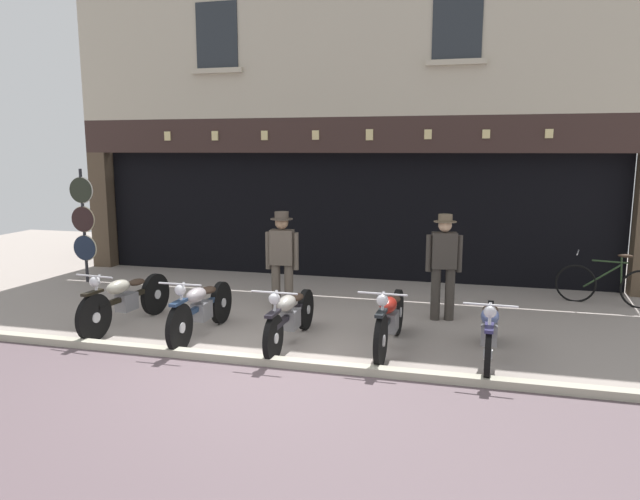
# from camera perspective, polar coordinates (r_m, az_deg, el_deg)

# --- Properties ---
(ground) EXTENTS (23.72, 22.00, 0.18)m
(ground) POSITION_cam_1_polar(r_m,az_deg,el_deg) (6.66, -9.43, -14.31)
(ground) COLOR gray
(shop_facade) EXTENTS (12.02, 4.42, 6.79)m
(shop_facade) POSITION_cam_1_polar(r_m,az_deg,el_deg) (13.77, 3.94, 6.10)
(shop_facade) COLOR black
(shop_facade) RESTS_ON ground
(motorcycle_left) EXTENTS (0.62, 2.10, 0.93)m
(motorcycle_left) POSITION_cam_1_polar(r_m,az_deg,el_deg) (9.35, -18.38, -4.54)
(motorcycle_left) COLOR black
(motorcycle_left) RESTS_ON ground
(motorcycle_center_left) EXTENTS (0.62, 1.99, 0.92)m
(motorcycle_center_left) POSITION_cam_1_polar(r_m,az_deg,el_deg) (8.60, -11.51, -5.52)
(motorcycle_center_left) COLOR black
(motorcycle_center_left) RESTS_ON ground
(motorcycle_center) EXTENTS (0.62, 2.01, 0.90)m
(motorcycle_center) POSITION_cam_1_polar(r_m,az_deg,el_deg) (8.11, -2.93, -6.37)
(motorcycle_center) COLOR black
(motorcycle_center) RESTS_ON ground
(motorcycle_center_right) EXTENTS (0.62, 2.00, 0.92)m
(motorcycle_center_right) POSITION_cam_1_polar(r_m,az_deg,el_deg) (7.95, 6.80, -6.62)
(motorcycle_center_right) COLOR black
(motorcycle_center_right) RESTS_ON ground
(motorcycle_right) EXTENTS (0.62, 1.95, 0.90)m
(motorcycle_right) POSITION_cam_1_polar(r_m,az_deg,el_deg) (7.79, 16.15, -7.43)
(motorcycle_right) COLOR black
(motorcycle_right) RESTS_ON ground
(salesman_left) EXTENTS (0.56, 0.37, 1.66)m
(salesman_left) POSITION_cam_1_polar(r_m,az_deg,el_deg) (9.73, -3.72, -0.54)
(salesman_left) COLOR brown
(salesman_left) RESTS_ON ground
(shopkeeper_center) EXTENTS (0.55, 0.35, 1.68)m
(shopkeeper_center) POSITION_cam_1_polar(r_m,az_deg,el_deg) (9.34, 11.95, -1.12)
(shopkeeper_center) COLOR #38332D
(shopkeeper_center) RESTS_ON ground
(tyre_sign_pole) EXTENTS (0.53, 0.06, 2.29)m
(tyre_sign_pole) POSITION_cam_1_polar(r_m,az_deg,el_deg) (12.68, -22.05, 2.71)
(tyre_sign_pole) COLOR #232328
(tyre_sign_pole) RESTS_ON ground
(advert_board_near) EXTENTS (0.84, 0.03, 0.89)m
(advert_board_near) POSITION_cam_1_polar(r_m,az_deg,el_deg) (11.99, 9.96, 5.59)
(advert_board_near) COLOR silver
(advert_board_far) EXTENTS (0.73, 0.03, 1.12)m
(advert_board_far) POSITION_cam_1_polar(r_m,az_deg,el_deg) (11.95, 14.52, 5.45)
(advert_board_far) COLOR silver
(leaning_bicycle) EXTENTS (1.68, 0.55, 0.93)m
(leaning_bicycle) POSITION_cam_1_polar(r_m,az_deg,el_deg) (11.31, 26.27, -3.00)
(leaning_bicycle) COLOR black
(leaning_bicycle) RESTS_ON ground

